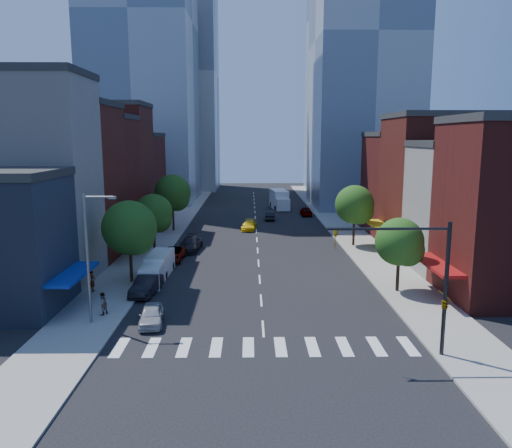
{
  "coord_description": "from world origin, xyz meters",
  "views": [
    {
      "loc": [
        -0.89,
        -32.26,
        12.88
      ],
      "look_at": [
        -0.32,
        13.01,
        5.0
      ],
      "focal_mm": 35.0,
      "sensor_mm": 36.0,
      "label": 1
    }
  ],
  "objects_px": {
    "cargo_van_near": "(153,274)",
    "traffic_car_oncoming": "(270,215)",
    "traffic_car_far": "(306,211)",
    "box_truck": "(279,200)",
    "pedestrian_far": "(102,304)",
    "cargo_van_far": "(159,264)",
    "parked_car_front": "(151,315)",
    "parked_car_third": "(172,254)",
    "pedestrian_near": "(93,281)",
    "taxi": "(249,225)",
    "parked_car_second": "(146,285)",
    "parked_car_rear": "(190,244)"
  },
  "relations": [
    {
      "from": "cargo_van_near",
      "to": "traffic_car_oncoming",
      "type": "height_order",
      "value": "cargo_van_near"
    },
    {
      "from": "traffic_car_far",
      "to": "box_truck",
      "type": "height_order",
      "value": "box_truck"
    },
    {
      "from": "traffic_car_far",
      "to": "box_truck",
      "type": "xyz_separation_m",
      "value": [
        -3.96,
        8.58,
        0.87
      ]
    },
    {
      "from": "box_truck",
      "to": "traffic_car_oncoming",
      "type": "bearing_deg",
      "value": -106.53
    },
    {
      "from": "box_truck",
      "to": "pedestrian_far",
      "type": "height_order",
      "value": "box_truck"
    },
    {
      "from": "cargo_van_near",
      "to": "cargo_van_far",
      "type": "distance_m",
      "value": 3.32
    },
    {
      "from": "parked_car_front",
      "to": "parked_car_third",
      "type": "distance_m",
      "value": 18.24
    },
    {
      "from": "traffic_car_oncoming",
      "to": "pedestrian_near",
      "type": "xyz_separation_m",
      "value": [
        -16.35,
        -37.49,
        0.34
      ]
    },
    {
      "from": "parked_car_third",
      "to": "taxi",
      "type": "height_order",
      "value": "parked_car_third"
    },
    {
      "from": "parked_car_front",
      "to": "cargo_van_near",
      "type": "bearing_deg",
      "value": 93.58
    },
    {
      "from": "box_truck",
      "to": "pedestrian_near",
      "type": "height_order",
      "value": "box_truck"
    },
    {
      "from": "parked_car_front",
      "to": "parked_car_second",
      "type": "bearing_deg",
      "value": 97.7
    },
    {
      "from": "cargo_van_near",
      "to": "cargo_van_far",
      "type": "height_order",
      "value": "cargo_van_far"
    },
    {
      "from": "pedestrian_far",
      "to": "parked_car_rear",
      "type": "bearing_deg",
      "value": -159.26
    },
    {
      "from": "taxi",
      "to": "pedestrian_far",
      "type": "distance_m",
      "value": 36.01
    },
    {
      "from": "taxi",
      "to": "traffic_car_oncoming",
      "type": "bearing_deg",
      "value": 76.53
    },
    {
      "from": "taxi",
      "to": "box_truck",
      "type": "height_order",
      "value": "box_truck"
    },
    {
      "from": "traffic_car_oncoming",
      "to": "box_truck",
      "type": "bearing_deg",
      "value": -96.48
    },
    {
      "from": "box_truck",
      "to": "cargo_van_far",
      "type": "bearing_deg",
      "value": -114.22
    },
    {
      "from": "taxi",
      "to": "parked_car_front",
      "type": "bearing_deg",
      "value": -93.18
    },
    {
      "from": "traffic_car_far",
      "to": "box_truck",
      "type": "bearing_deg",
      "value": -65.88
    },
    {
      "from": "parked_car_rear",
      "to": "pedestrian_far",
      "type": "xyz_separation_m",
      "value": [
        -3.89,
        -21.38,
        0.2
      ]
    },
    {
      "from": "cargo_van_far",
      "to": "taxi",
      "type": "bearing_deg",
      "value": 72.26
    },
    {
      "from": "taxi",
      "to": "parked_car_rear",
      "type": "bearing_deg",
      "value": -109.86
    },
    {
      "from": "parked_car_front",
      "to": "box_truck",
      "type": "bearing_deg",
      "value": 71.27
    },
    {
      "from": "traffic_car_far",
      "to": "box_truck",
      "type": "distance_m",
      "value": 9.48
    },
    {
      "from": "traffic_car_oncoming",
      "to": "traffic_car_far",
      "type": "bearing_deg",
      "value": -142.3
    },
    {
      "from": "traffic_car_far",
      "to": "pedestrian_far",
      "type": "height_order",
      "value": "pedestrian_far"
    },
    {
      "from": "parked_car_rear",
      "to": "cargo_van_far",
      "type": "bearing_deg",
      "value": -94.27
    },
    {
      "from": "parked_car_third",
      "to": "parked_car_rear",
      "type": "bearing_deg",
      "value": 75.65
    },
    {
      "from": "parked_car_rear",
      "to": "pedestrian_far",
      "type": "height_order",
      "value": "pedestrian_far"
    },
    {
      "from": "cargo_van_near",
      "to": "box_truck",
      "type": "distance_m",
      "value": 49.84
    },
    {
      "from": "pedestrian_near",
      "to": "box_truck",
      "type": "bearing_deg",
      "value": -23.89
    },
    {
      "from": "traffic_car_far",
      "to": "pedestrian_near",
      "type": "xyz_separation_m",
      "value": [
        -22.52,
        -41.71,
        0.31
      ]
    },
    {
      "from": "parked_car_third",
      "to": "cargo_van_far",
      "type": "bearing_deg",
      "value": -92.44
    },
    {
      "from": "parked_car_third",
      "to": "parked_car_rear",
      "type": "relative_size",
      "value": 0.93
    },
    {
      "from": "cargo_van_far",
      "to": "box_truck",
      "type": "xyz_separation_m",
      "value": [
        14.03,
        44.5,
        0.56
      ]
    },
    {
      "from": "box_truck",
      "to": "pedestrian_far",
      "type": "xyz_separation_m",
      "value": [
        -16.15,
        -55.85,
        -0.62
      ]
    },
    {
      "from": "cargo_van_near",
      "to": "pedestrian_near",
      "type": "relative_size",
      "value": 2.52
    },
    {
      "from": "parked_car_second",
      "to": "taxi",
      "type": "bearing_deg",
      "value": 80.51
    },
    {
      "from": "parked_car_second",
      "to": "traffic_car_oncoming",
      "type": "distance_m",
      "value": 39.64
    },
    {
      "from": "pedestrian_near",
      "to": "pedestrian_far",
      "type": "xyz_separation_m",
      "value": [
        2.42,
        -5.56,
        -0.06
      ]
    },
    {
      "from": "cargo_van_near",
      "to": "traffic_car_far",
      "type": "bearing_deg",
      "value": 64.11
    },
    {
      "from": "taxi",
      "to": "pedestrian_near",
      "type": "relative_size",
      "value": 2.56
    },
    {
      "from": "cargo_van_far",
      "to": "box_truck",
      "type": "bearing_deg",
      "value": 75.01
    },
    {
      "from": "parked_car_front",
      "to": "cargo_van_near",
      "type": "xyz_separation_m",
      "value": [
        -1.73,
        9.59,
        0.26
      ]
    },
    {
      "from": "parked_car_second",
      "to": "parked_car_third",
      "type": "height_order",
      "value": "parked_car_second"
    },
    {
      "from": "box_truck",
      "to": "pedestrian_near",
      "type": "relative_size",
      "value": 4.85
    },
    {
      "from": "pedestrian_near",
      "to": "pedestrian_far",
      "type": "bearing_deg",
      "value": -160.13
    },
    {
      "from": "parked_car_second",
      "to": "pedestrian_near",
      "type": "relative_size",
      "value": 2.65
    }
  ]
}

